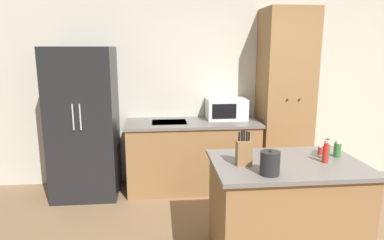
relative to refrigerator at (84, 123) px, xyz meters
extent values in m
cube|color=beige|center=(2.18, 0.39, 0.37)|extent=(7.20, 0.06, 2.60)
cube|color=black|center=(0.00, 0.00, 0.00)|extent=(0.78, 0.72, 1.86)
cylinder|color=silver|center=(-0.04, -0.38, 0.15)|extent=(0.02, 0.02, 0.30)
cylinder|color=silver|center=(0.04, -0.38, 0.15)|extent=(0.02, 0.02, 0.30)
cube|color=olive|center=(1.36, 0.03, -0.49)|extent=(1.68, 0.65, 0.87)
cube|color=slate|center=(1.36, 0.03, -0.04)|extent=(1.72, 0.69, 0.03)
cube|color=#9EA0A3|center=(1.06, 0.03, -0.03)|extent=(0.44, 0.34, 0.01)
cube|color=olive|center=(2.58, 0.07, 0.24)|extent=(0.64, 0.57, 2.34)
sphere|color=black|center=(2.51, -0.23, 0.29)|extent=(0.02, 0.02, 0.02)
sphere|color=black|center=(2.66, -0.23, 0.29)|extent=(0.02, 0.02, 0.02)
cube|color=olive|center=(2.01, -1.57, -0.50)|extent=(1.22, 0.80, 0.85)
cube|color=slate|center=(2.01, -1.57, -0.06)|extent=(1.28, 0.86, 0.03)
cube|color=white|center=(1.82, 0.16, 0.12)|extent=(0.52, 0.36, 0.27)
cube|color=black|center=(1.76, -0.02, 0.12)|extent=(0.31, 0.01, 0.19)
cube|color=olive|center=(1.62, -1.60, 0.06)|extent=(0.13, 0.09, 0.20)
cylinder|color=black|center=(1.58, -1.59, 0.20)|extent=(0.02, 0.02, 0.08)
cylinder|color=black|center=(1.60, -1.59, 0.21)|extent=(0.02, 0.02, 0.09)
cylinder|color=black|center=(1.62, -1.59, 0.21)|extent=(0.02, 0.02, 0.09)
cylinder|color=black|center=(1.64, -1.60, 0.20)|extent=(0.02, 0.02, 0.08)
cylinder|color=black|center=(1.66, -1.60, 0.20)|extent=(0.02, 0.02, 0.08)
cylinder|color=#337033|center=(2.50, -1.47, 0.02)|extent=(0.06, 0.06, 0.13)
cylinder|color=silver|center=(2.50, -1.47, 0.10)|extent=(0.05, 0.05, 0.03)
cylinder|color=#337033|center=(2.38, -1.53, 0.03)|extent=(0.05, 0.05, 0.14)
cylinder|color=silver|center=(2.38, -1.53, 0.11)|extent=(0.04, 0.04, 0.03)
cylinder|color=#B2281E|center=(2.38, -1.40, -0.01)|extent=(0.04, 0.04, 0.07)
cylinder|color=silver|center=(2.38, -1.40, 0.04)|extent=(0.03, 0.03, 0.02)
cylinder|color=#B2281E|center=(2.32, -1.61, 0.03)|extent=(0.05, 0.05, 0.14)
cylinder|color=red|center=(2.32, -1.61, 0.11)|extent=(0.04, 0.04, 0.03)
cylinder|color=orange|center=(2.44, -1.40, 0.02)|extent=(0.05, 0.05, 0.12)
cylinder|color=black|center=(2.44, -1.40, 0.09)|extent=(0.04, 0.04, 0.03)
cylinder|color=#232326|center=(1.76, -1.84, 0.05)|extent=(0.15, 0.15, 0.18)
sphere|color=#262628|center=(1.76, -1.84, 0.15)|extent=(0.02, 0.02, 0.02)
camera|label=1|loc=(0.92, -4.26, 0.92)|focal=32.00mm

